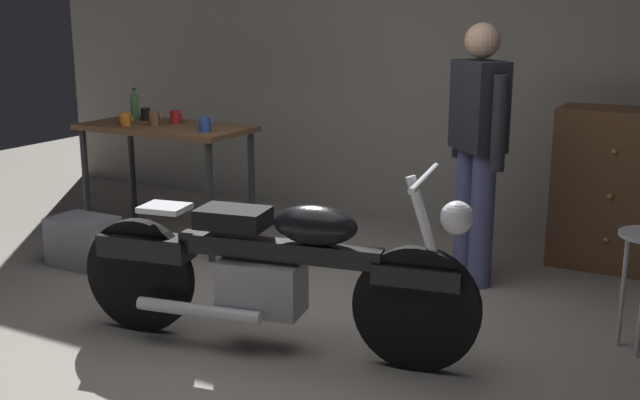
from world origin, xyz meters
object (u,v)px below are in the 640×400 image
object	(u,v)px
motorcycle	(273,268)
mug_brown_stoneware	(155,119)
storage_bin	(84,241)
mug_orange_travel	(126,119)
mug_black_matte	(146,114)
mug_blue_enamel	(205,125)
wooden_dresser	(616,189)
mug_red_diner	(176,117)
bottle	(135,106)
person_standing	(478,143)

from	to	relation	value
motorcycle	mug_brown_stoneware	distance (m)	2.24
storage_bin	mug_orange_travel	bearing A→B (deg)	98.69
motorcycle	mug_black_matte	distance (m)	2.55
mug_blue_enamel	motorcycle	bearing A→B (deg)	-42.26
storage_bin	mug_black_matte	world-z (taller)	mug_black_matte
mug_orange_travel	mug_black_matte	size ratio (longest dim) A/B	1.16
wooden_dresser	mug_blue_enamel	distance (m)	2.88
motorcycle	mug_red_diner	bearing A→B (deg)	130.86
bottle	mug_brown_stoneware	bearing A→B (deg)	-30.44
mug_orange_travel	mug_black_matte	bearing A→B (deg)	100.88
mug_black_matte	bottle	world-z (taller)	bottle
wooden_dresser	mug_red_diner	size ratio (longest dim) A/B	9.62
motorcycle	person_standing	world-z (taller)	person_standing
mug_orange_travel	bottle	xyz separation A→B (m)	(-0.20, 0.33, 0.05)
motorcycle	mug_blue_enamel	size ratio (longest dim) A/B	18.73
person_standing	mug_black_matte	distance (m)	2.63
storage_bin	mug_red_diner	distance (m)	1.16
person_standing	mug_blue_enamel	bearing A→B (deg)	52.69
motorcycle	mug_black_matte	world-z (taller)	same
motorcycle	mug_red_diner	distance (m)	2.28
person_standing	mug_red_diner	size ratio (longest dim) A/B	14.61
mug_orange_travel	mug_brown_stoneware	world-z (taller)	mug_brown_stoneware
mug_brown_stoneware	mug_red_diner	size ratio (longest dim) A/B	1.02
mug_orange_travel	wooden_dresser	bearing A→B (deg)	19.18
storage_bin	mug_orange_travel	xyz separation A→B (m)	(-0.09, 0.59, 0.78)
motorcycle	mug_red_diner	size ratio (longest dim) A/B	18.95
motorcycle	mug_black_matte	xyz separation A→B (m)	(-2.05, 1.42, 0.50)
person_standing	bottle	size ratio (longest dim) A/B	6.93
mug_black_matte	wooden_dresser	bearing A→B (deg)	14.47
mug_black_matte	bottle	xyz separation A→B (m)	(-0.15, 0.04, 0.05)
mug_orange_travel	person_standing	bearing A→B (deg)	8.60
wooden_dresser	storage_bin	xyz separation A→B (m)	(-3.23, -1.75, -0.38)
mug_orange_travel	mug_red_diner	world-z (taller)	mug_red_diner
mug_blue_enamel	bottle	xyz separation A→B (m)	(-0.90, 0.29, 0.05)
mug_orange_travel	mug_black_matte	world-z (taller)	same
motorcycle	person_standing	xyz separation A→B (m)	(0.58, 1.53, 0.48)
mug_blue_enamel	bottle	distance (m)	0.95
storage_bin	mug_brown_stoneware	distance (m)	1.05
mug_red_diner	wooden_dresser	bearing A→B (deg)	16.41
mug_red_diner	bottle	size ratio (longest dim) A/B	0.47
mug_orange_travel	bottle	distance (m)	0.39
mug_orange_travel	mug_red_diner	size ratio (longest dim) A/B	1.06
mug_red_diner	bottle	xyz separation A→B (m)	(-0.46, 0.07, 0.05)
storage_bin	bottle	world-z (taller)	bottle
motorcycle	mug_blue_enamel	distance (m)	1.82
mug_orange_travel	mug_blue_enamel	bearing A→B (deg)	3.25
mug_orange_travel	storage_bin	bearing A→B (deg)	-81.31
motorcycle	mug_orange_travel	world-z (taller)	same
motorcycle	storage_bin	distance (m)	2.01
mug_black_matte	person_standing	bearing A→B (deg)	2.30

